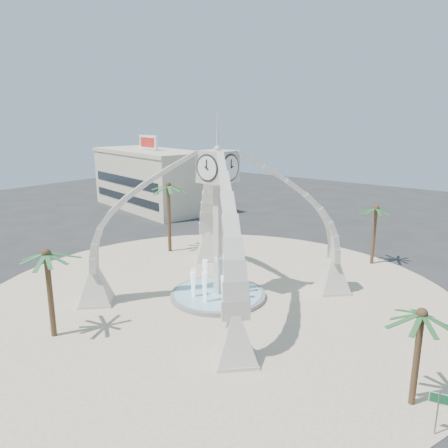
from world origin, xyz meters
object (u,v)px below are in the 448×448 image
Objects in this scene: fountain at (218,294)px; palm_south at (46,255)px; street_sign at (438,404)px; clock_tower at (218,223)px; palm_north at (376,209)px; palm_east at (422,315)px; palm_west at (168,186)px.

palm_south is (-4.80, -12.25, 5.67)m from fountain.
street_sign is (23.27, 5.86, -4.24)m from palm_south.
clock_tower is 2.70× the size of palm_north.
palm_east is 23.04m from palm_south.
palm_east is at bearing 117.47° from street_sign.
palm_west is 21.91m from palm_north.
palm_south is (-4.80, -12.25, -0.53)m from clock_tower.
palm_south is at bearing -160.75° from palm_east.
clock_tower is 2.14× the size of palm_west.
clock_tower reaches higher than palm_west.
fountain is 1.17× the size of palm_south.
palm_north is (7.17, 16.51, -0.64)m from clock_tower.
street_sign is (30.83, -13.09, -5.72)m from palm_west.
palm_south is at bearing -68.27° from palm_west.
clock_tower is 14.09m from palm_west.
palm_east is 0.71× the size of palm_west.
street_sign is at bearing -63.75° from palm_north.
palm_north reaches higher than fountain.
clock_tower is 17.62m from palm_east.
clock_tower is at bearing -113.48° from palm_north.
palm_north is at bearing 102.25° from street_sign.
palm_east reaches higher than street_sign.
clock_tower is 18.01m from palm_north.
clock_tower reaches higher than street_sign.
palm_west is (-12.36, 6.70, 0.94)m from clock_tower.
palm_east reaches higher than fountain.
street_sign is at bearing -48.52° from palm_east.
fountain is 1.35× the size of palm_east.
palm_north reaches higher than street_sign.
fountain is at bearing 90.00° from clock_tower.
palm_north is 0.98× the size of palm_south.
palm_west is 1.23× the size of palm_south.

